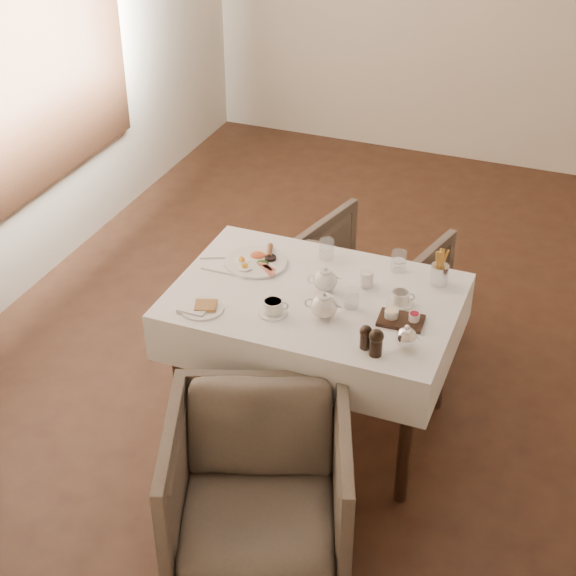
{
  "coord_description": "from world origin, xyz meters",
  "views": [
    {
      "loc": [
        0.89,
        -4.03,
        2.93
      ],
      "look_at": [
        -0.31,
        -0.98,
        0.82
      ],
      "focal_mm": 55.0,
      "sensor_mm": 36.0,
      "label": 1
    }
  ],
  "objects_px": {
    "armchair_near": "(259,488)",
    "armchair_far": "(369,283)",
    "table": "(315,315)",
    "breakfast_plate": "(257,261)",
    "teapot_centre": "(325,279)"
  },
  "relations": [
    {
      "from": "armchair_near",
      "to": "breakfast_plate",
      "type": "xyz_separation_m",
      "value": [
        -0.42,
        0.98,
        0.43
      ]
    },
    {
      "from": "armchair_near",
      "to": "breakfast_plate",
      "type": "bearing_deg",
      "value": 92.63
    },
    {
      "from": "table",
      "to": "teapot_centre",
      "type": "bearing_deg",
      "value": 60.18
    },
    {
      "from": "armchair_near",
      "to": "armchair_far",
      "type": "height_order",
      "value": "armchair_near"
    },
    {
      "from": "breakfast_plate",
      "to": "teapot_centre",
      "type": "distance_m",
      "value": 0.4
    },
    {
      "from": "armchair_far",
      "to": "breakfast_plate",
      "type": "bearing_deg",
      "value": 75.64
    },
    {
      "from": "armchair_near",
      "to": "teapot_centre",
      "type": "xyz_separation_m",
      "value": [
        -0.03,
        0.87,
        0.48
      ]
    },
    {
      "from": "table",
      "to": "armchair_far",
      "type": "xyz_separation_m",
      "value": [
        0.02,
        0.84,
        -0.32
      ]
    },
    {
      "from": "armchair_near",
      "to": "breakfast_plate",
      "type": "relative_size",
      "value": 2.47
    },
    {
      "from": "breakfast_plate",
      "to": "teapot_centre",
      "type": "xyz_separation_m",
      "value": [
        0.38,
        -0.11,
        0.05
      ]
    },
    {
      "from": "breakfast_plate",
      "to": "armchair_near",
      "type": "bearing_deg",
      "value": -60.12
    },
    {
      "from": "table",
      "to": "armchair_far",
      "type": "bearing_deg",
      "value": 88.68
    },
    {
      "from": "armchair_far",
      "to": "table",
      "type": "bearing_deg",
      "value": 102.83
    },
    {
      "from": "armchair_far",
      "to": "teapot_centre",
      "type": "relative_size",
      "value": 4.62
    },
    {
      "from": "breakfast_plate",
      "to": "teapot_centre",
      "type": "height_order",
      "value": "teapot_centre"
    }
  ]
}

